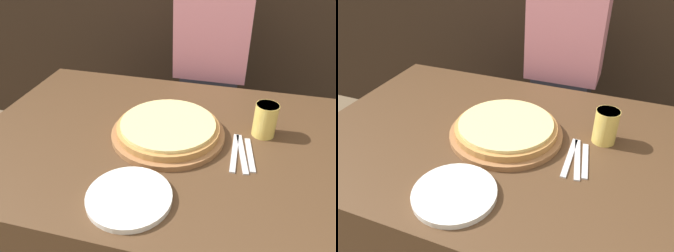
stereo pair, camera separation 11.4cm
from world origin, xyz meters
The scene contains 8 objects.
dining_table centered at (0.00, 0.00, 0.35)m, with size 1.33×0.93×0.70m.
pizza_on_board centered at (0.02, 0.02, 0.73)m, with size 0.40×0.40×0.06m.
beer_glass centered at (0.34, 0.11, 0.77)m, with size 0.08×0.08×0.12m.
dinner_plate centered at (-0.01, -0.31, 0.71)m, with size 0.24×0.24×0.02m.
fork centered at (0.26, -0.02, 0.70)m, with size 0.02×0.21×0.00m.
dinner_knife centered at (0.28, -0.02, 0.70)m, with size 0.05×0.21×0.00m.
spoon centered at (0.31, -0.02, 0.70)m, with size 0.04×0.18×0.00m.
diner_person centered at (0.08, 0.64, 0.62)m, with size 0.35×0.20×1.27m.
Camera 1 is at (0.26, -0.91, 1.37)m, focal length 35.00 mm.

